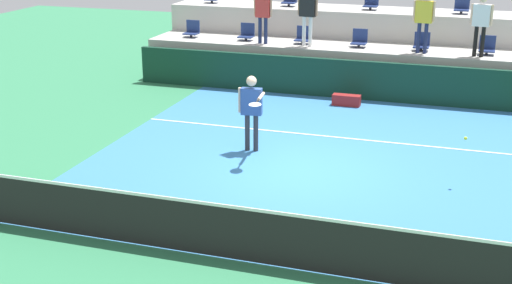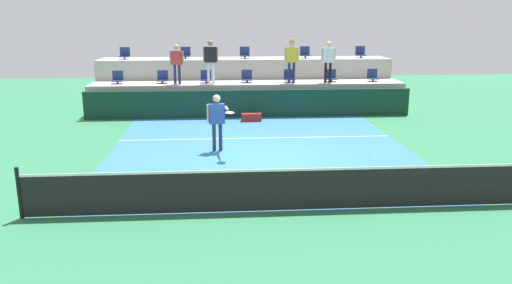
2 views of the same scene
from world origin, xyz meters
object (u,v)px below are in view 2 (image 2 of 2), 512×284
(stadium_chair_lower_left, at_px, (163,78))
(stadium_chair_upper_right, at_px, (305,53))
(stadium_chair_upper_far_right, at_px, (361,53))
(tennis_ball, at_px, (373,122))
(stadium_chair_lower_mid_left, at_px, (206,78))
(equipment_bag, at_px, (251,117))
(stadium_chair_lower_far_right, at_px, (373,76))
(stadium_chair_lower_right, at_px, (331,76))
(stadium_chair_upper_far_left, at_px, (125,54))
(tennis_player, at_px, (217,117))
(stadium_chair_upper_center, at_px, (245,54))
(stadium_chair_lower_far_left, at_px, (118,78))
(spectator_in_white, at_px, (177,61))
(stadium_chair_lower_mid_right, at_px, (289,77))
(spectator_leaning_on_rail, at_px, (211,57))
(stadium_chair_lower_center, at_px, (247,77))
(spectator_with_hat, at_px, (292,56))
(stadium_chair_upper_left, at_px, (185,54))
(spectator_in_grey, at_px, (328,58))

(stadium_chair_lower_left, relative_size, stadium_chair_upper_right, 1.00)
(stadium_chair_upper_far_right, xyz_separation_m, tennis_ball, (-2.03, -8.79, -1.35))
(stadium_chair_lower_mid_left, relative_size, equipment_bag, 0.68)
(stadium_chair_lower_far_right, bearing_deg, stadium_chair_lower_right, 180.00)
(stadium_chair_upper_far_right, bearing_deg, stadium_chair_upper_far_left, 180.00)
(stadium_chair_lower_left, relative_size, tennis_ball, 7.65)
(stadium_chair_upper_far_left, height_order, tennis_player, stadium_chair_upper_far_left)
(stadium_chair_upper_far_left, bearing_deg, tennis_player, -63.50)
(stadium_chair_lower_mid_left, bearing_deg, stadium_chair_lower_left, 180.00)
(stadium_chair_lower_far_right, height_order, stadium_chair_upper_center, stadium_chair_upper_center)
(stadium_chair_lower_far_left, xyz_separation_m, stadium_chair_lower_left, (1.83, 0.00, 0.00))
(stadium_chair_lower_left, relative_size, stadium_chair_upper_far_right, 1.00)
(stadium_chair_upper_far_left, bearing_deg, stadium_chair_lower_left, -44.83)
(stadium_chair_upper_far_right, relative_size, spectator_in_white, 0.32)
(stadium_chair_lower_mid_right, distance_m, equipment_bag, 2.97)
(stadium_chair_lower_far_left, distance_m, tennis_ball, 11.11)
(spectator_in_white, relative_size, spectator_leaning_on_rail, 0.90)
(stadium_chair_lower_right, height_order, stadium_chair_upper_center, stadium_chair_upper_center)
(stadium_chair_lower_far_left, height_order, stadium_chair_lower_center, same)
(stadium_chair_lower_far_left, relative_size, spectator_with_hat, 0.29)
(stadium_chair_lower_mid_right, bearing_deg, tennis_ball, -77.89)
(stadium_chair_lower_left, bearing_deg, stadium_chair_lower_far_left, 180.00)
(stadium_chair_lower_mid_right, xyz_separation_m, stadium_chair_upper_right, (0.96, 1.80, 0.85))
(stadium_chair_upper_left, relative_size, spectator_in_grey, 0.31)
(stadium_chair_lower_left, distance_m, stadium_chair_upper_left, 2.17)
(stadium_chair_upper_left, bearing_deg, stadium_chair_lower_center, -34.31)
(stadium_chair_lower_far_left, relative_size, stadium_chair_upper_center, 1.00)
(stadium_chair_lower_far_left, xyz_separation_m, stadium_chair_upper_center, (5.34, 1.80, 0.85))
(stadium_chair_lower_mid_right, distance_m, stadium_chair_upper_center, 2.67)
(stadium_chair_upper_center, xyz_separation_m, stadium_chair_upper_far_right, (5.31, 0.00, 0.00))
(stadium_chair_lower_far_left, relative_size, stadium_chair_upper_right, 1.00)
(stadium_chair_lower_right, height_order, stadium_chair_upper_far_right, stadium_chair_upper_far_right)
(tennis_ball, bearing_deg, equipment_bag, 123.02)
(stadium_chair_lower_left, relative_size, stadium_chair_upper_left, 1.00)
(stadium_chair_upper_right, xyz_separation_m, equipment_bag, (-2.69, -3.82, -2.16))
(stadium_chair_lower_center, distance_m, tennis_player, 6.50)
(stadium_chair_lower_far_left, bearing_deg, tennis_ball, -39.05)
(stadium_chair_upper_right, bearing_deg, tennis_player, -116.01)
(stadium_chair_upper_center, bearing_deg, tennis_player, -98.67)
(stadium_chair_lower_far_right, bearing_deg, stadium_chair_upper_right, 145.59)
(stadium_chair_lower_far_left, bearing_deg, stadium_chair_upper_far_right, 9.60)
(stadium_chair_lower_left, height_order, stadium_chair_upper_center, stadium_chair_upper_center)
(stadium_chair_lower_right, bearing_deg, stadium_chair_lower_center, 180.00)
(stadium_chair_lower_far_left, distance_m, stadium_chair_upper_left, 3.35)
(stadium_chair_upper_left, distance_m, tennis_player, 8.39)
(stadium_chair_lower_mid_left, relative_size, stadium_chair_upper_far_right, 1.00)
(stadium_chair_lower_left, xyz_separation_m, tennis_ball, (6.79, -6.99, -0.50))
(stadium_chair_upper_far_left, distance_m, tennis_ball, 12.37)
(stadium_chair_upper_far_left, distance_m, tennis_player, 9.22)
(stadium_chair_upper_far_left, distance_m, spectator_with_hat, 7.46)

